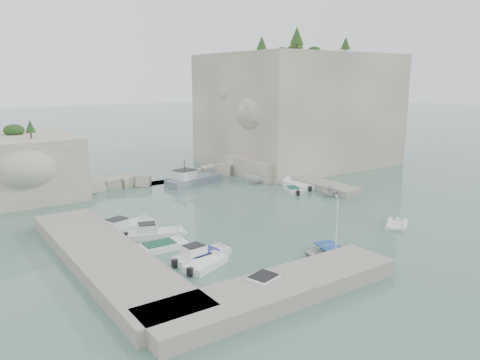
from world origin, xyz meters
TOP-DOWN VIEW (x-y plane):
  - ground at (0.00, 0.00)m, footprint 400.00×400.00m
  - cliff_east at (23.00, 23.00)m, footprint 26.00×22.00m
  - cliff_terrace at (13.00, 18.00)m, footprint 8.00×10.00m
  - outcrop_west at (-20.00, 25.00)m, footprint 16.00×14.00m
  - quay_west at (-17.00, -1.00)m, footprint 5.00×24.00m
  - quay_south at (-10.00, -12.50)m, footprint 18.00×4.00m
  - ledge_east at (13.50, 10.00)m, footprint 3.00×16.00m
  - breakwater at (-1.00, 22.00)m, footprint 28.00×3.00m
  - motorboat_a at (-12.89, 5.67)m, footprint 6.36×3.53m
  - motorboat_b at (-11.37, 2.44)m, footprint 5.58×3.29m
  - motorboat_c at (-12.47, -0.61)m, footprint 4.86×1.85m
  - motorboat_d at (-10.65, -4.22)m, footprint 5.31×2.17m
  - motorboat_e at (-11.20, -5.75)m, footprint 4.25×3.07m
  - motorboat_f at (-9.60, -11.37)m, footprint 6.17×3.30m
  - rowboat at (-1.86, -9.65)m, footprint 5.49×4.53m
  - inflatable_dinghy at (8.27, -7.62)m, footprint 3.92×3.40m
  - tender_east_a at (11.56, 4.01)m, footprint 3.26×2.96m
  - tender_east_b at (9.13, 7.97)m, footprint 2.59×4.00m
  - tender_east_c at (11.26, 9.61)m, footprint 2.20×5.57m
  - tender_east_d at (9.23, 14.23)m, footprint 4.74×3.34m
  - work_boat at (1.66, 18.99)m, footprint 9.05×4.67m
  - rowboat_mast at (-1.86, -9.65)m, footprint 0.10×0.10m
  - vegetation at (17.83, 24.40)m, footprint 53.48×13.88m

SIDE VIEW (x-z plane):
  - ground at x=0.00m, z-range 0.00..0.00m
  - motorboat_a at x=-12.89m, z-range -0.70..0.70m
  - motorboat_b at x=-11.37m, z-range -0.70..0.70m
  - motorboat_c at x=-12.47m, z-range -0.35..0.35m
  - motorboat_d at x=-10.65m, z-range -0.70..0.70m
  - motorboat_e at x=-11.20m, z-range -0.35..0.35m
  - motorboat_f at x=-9.60m, z-range -0.70..0.70m
  - rowboat at x=-1.86m, z-range -0.49..0.49m
  - inflatable_dinghy at x=8.27m, z-range -0.22..0.22m
  - tender_east_a at x=11.56m, z-range -0.75..0.75m
  - tender_east_b at x=9.13m, z-range -0.35..0.35m
  - tender_east_c at x=11.26m, z-range -0.35..0.35m
  - tender_east_d at x=9.23m, z-range -0.86..0.86m
  - work_boat at x=1.66m, z-range -1.10..1.10m
  - ledge_east at x=13.50m, z-range 0.00..0.80m
  - quay_west at x=-17.00m, z-range 0.00..1.10m
  - quay_south at x=-10.00m, z-range 0.00..1.10m
  - breakwater at x=-1.00m, z-range 0.00..1.40m
  - cliff_terrace at x=13.00m, z-range 0.00..2.50m
  - rowboat_mast at x=-1.86m, z-range 0.49..4.69m
  - outcrop_west at x=-20.00m, z-range 0.00..7.00m
  - cliff_east at x=23.00m, z-range 0.00..17.00m
  - vegetation at x=17.83m, z-range 11.23..24.63m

